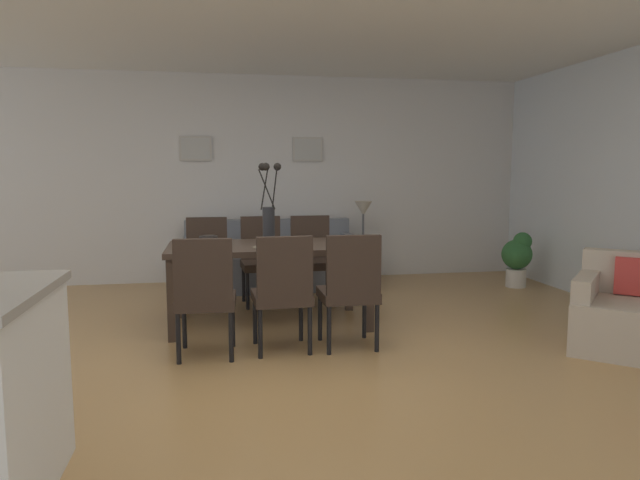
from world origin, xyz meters
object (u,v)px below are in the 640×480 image
side_table (363,262)px  bowl_near_right (209,239)px  dining_chair_mid_right (312,254)px  dining_table (269,253)px  bowl_near_left (208,244)px  table_lamp (363,212)px  sofa (271,264)px  centerpiece_vase (269,213)px  armchair (632,315)px  framed_picture_center (308,149)px  potted_plant (517,257)px  dining_chair_near_right (207,258)px  dining_chair_mid_left (350,285)px  dining_chair_near_left (205,292)px  dining_chair_far_right (262,256)px  framed_picture_left (196,149)px  bowl_far_left (271,243)px  dining_chair_far_left (283,288)px

side_table → bowl_near_right: bearing=-140.6°
dining_chair_mid_right → bowl_near_right: 1.29m
dining_table → bowl_near_right: bowl_near_right is taller
bowl_near_left → table_lamp: bearing=46.1°
dining_table → side_table: (1.33, 1.74, -0.40)m
bowl_near_right → sofa: (0.71, 1.51, -0.50)m
centerpiece_vase → armchair: centerpiece_vase is taller
framed_picture_center → potted_plant: size_ratio=0.58×
dining_table → dining_chair_near_right: (-0.57, 0.83, -0.15)m
dining_chair_mid_left → framed_picture_center: framed_picture_center is taller
dining_table → armchair: size_ratio=1.59×
dining_chair_mid_right → potted_plant: 2.60m
dining_table → sofa: size_ratio=0.88×
dining_chair_near_left → bowl_near_right: (0.02, 1.08, 0.27)m
dining_chair_far_right → framed_picture_left: (-0.71, 1.32, 1.17)m
dining_chair_mid_left → framed_picture_left: framed_picture_left is taller
dining_chair_mid_left → sofa: bearing=98.6°
dining_chair_far_right → potted_plant: 3.12m
bowl_far_left → centerpiece_vase: bearing=89.7°
bowl_near_right → dining_chair_far_right: bearing=50.8°
dining_chair_mid_right → side_table: bearing=47.9°
dining_chair_near_right → armchair: size_ratio=0.81×
dining_chair_mid_right → side_table: size_ratio=1.77×
dining_chair_near_left → framed_picture_left: framed_picture_left is taller
bowl_near_right → framed_picture_center: (1.24, 1.99, 0.90)m
bowl_far_left → armchair: size_ratio=0.15×
centerpiece_vase → potted_plant: centerpiece_vase is taller
bowl_near_right → framed_picture_left: size_ratio=0.43×
dining_chair_mid_left → dining_chair_near_left: bearing=-178.5°
bowl_far_left → side_table: size_ratio=0.33×
dining_chair_near_left → centerpiece_vase: (0.56, 0.88, 0.51)m
bowl_far_left → potted_plant: size_ratio=0.25×
dining_chair_mid_left → bowl_near_right: bearing=136.3°
dining_chair_mid_left → table_lamp: bearing=73.3°
bowl_near_right → potted_plant: (3.65, 0.96, -0.41)m
bowl_near_right → table_lamp: size_ratio=0.33×
dining_chair_near_right → armchair: bearing=-32.5°
bowl_near_right → armchair: (3.27, -1.47, -0.49)m
dining_chair_far_left → dining_chair_far_right: size_ratio=1.00×
dining_chair_mid_right → framed_picture_left: framed_picture_left is taller
dining_chair_far_left → centerpiece_vase: 0.98m
bowl_far_left → dining_chair_mid_right: bearing=63.3°
dining_chair_near_right → framed_picture_center: framed_picture_center is taller
sofa → framed_picture_center: 1.57m
potted_plant → dining_table: bearing=-159.5°
dining_chair_far_left → side_table: size_ratio=1.77×
side_table → potted_plant: size_ratio=0.78×
framed_picture_center → dining_chair_far_right: bearing=-117.9°
bowl_far_left → framed_picture_left: framed_picture_left is taller
centerpiece_vase → bowl_near_left: bearing=-159.2°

